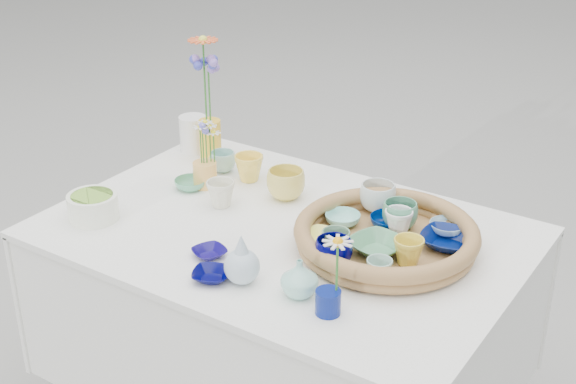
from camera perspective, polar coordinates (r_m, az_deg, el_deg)
The scene contains 32 objects.
wicker_tray at distance 2.06m, azimuth 7.00°, elevation -3.23°, with size 0.47×0.47×0.08m, color brown, non-canonical shape.
tray_ceramic_0 at distance 2.14m, azimuth 7.20°, elevation -2.12°, with size 0.10×0.10×0.03m, color navy.
tray_ceramic_1 at distance 2.08m, azimuth 11.26°, elevation -3.41°, with size 0.14×0.14×0.03m, color #010F49.
tray_ceramic_2 at distance 1.97m, azimuth 8.56°, elevation -4.21°, with size 0.08×0.08×0.07m, color yellow.
tray_ceramic_3 at distance 2.02m, azimuth 6.37°, elevation -3.86°, with size 0.14×0.14×0.03m, color #4E9062.
tray_ceramic_4 at distance 2.00m, azimuth 3.41°, elevation -3.63°, with size 0.07×0.07×0.07m, color #618D68.
tray_ceramic_5 at distance 2.15m, azimuth 3.91°, elevation -1.94°, with size 0.10×0.10×0.03m, color #87D2C2.
tray_ceramic_6 at distance 2.22m, azimuth 6.39°, elevation -0.38°, with size 0.10×0.10×0.08m, color silver.
tray_ceramic_7 at distance 2.10m, azimuth 7.86°, elevation -2.15°, with size 0.07×0.07×0.07m, color white.
tray_ceramic_8 at distance 2.14m, azimuth 11.24°, elevation -2.53°, with size 0.09×0.09×0.03m, color #A9E0FC.
tray_ceramic_9 at distance 1.95m, azimuth 3.25°, elevation -4.35°, with size 0.09×0.09×0.07m, color #000045.
tray_ceramic_10 at distance 2.06m, azimuth 2.44°, elevation -3.30°, with size 0.10×0.10×0.02m, color #FAF964.
tray_ceramic_11 at distance 1.90m, azimuth 6.50°, elevation -5.57°, with size 0.06×0.06×0.06m, color #91BFAD.
tray_ceramic_12 at distance 2.13m, azimuth 7.96°, elevation -1.66°, with size 0.09×0.09×0.07m, color #529670.
loose_ceramic_0 at distance 2.43m, azimuth -2.79°, elevation 1.72°, with size 0.09×0.09×0.08m, color #FFD94E.
loose_ceramic_1 at distance 2.31m, azimuth -0.15°, elevation 0.56°, with size 0.11×0.11×0.09m, color #DFCB58.
loose_ceramic_2 at distance 2.40m, azimuth -6.95°, elevation 0.56°, with size 0.09×0.09×0.03m, color #58A67D.
loose_ceramic_3 at distance 2.28m, azimuth -4.80°, elevation -0.13°, with size 0.08×0.08×0.08m, color silver.
loose_ceramic_4 at distance 2.04m, azimuth -5.60°, elevation -4.32°, with size 0.08×0.08×0.02m, color #0E0656.
loose_ceramic_5 at distance 2.50m, azimuth -4.67°, elevation 2.17°, with size 0.08×0.08×0.06m, color #9BCEC3.
loose_ceramic_6 at distance 1.95m, azimuth -5.46°, elevation -5.92°, with size 0.09×0.09×0.02m, color #000040.
fluted_bowl at distance 2.27m, azimuth -13.69°, elevation -1.03°, with size 0.14×0.14×0.07m, color white, non-canonical shape.
bud_vase_paleblue at distance 1.90m, azimuth -3.31°, elevation -4.71°, with size 0.09×0.09×0.13m, color #ABC0CD, non-canonical shape.
bud_vase_seafoam at distance 1.86m, azimuth 0.82°, elevation -6.13°, with size 0.09×0.09×0.09m, color #94D7C3.
bud_vase_cobalt at distance 1.81m, azimuth 2.87°, elevation -7.83°, with size 0.06×0.06×0.06m, color navy.
single_daisy at distance 1.77m, azimuth 3.51°, elevation -5.31°, with size 0.08×0.08×0.14m, color silver, non-canonical shape.
tall_vase_yellow at distance 2.58m, azimuth -5.55°, elevation 3.71°, with size 0.07×0.07×0.13m, color yellow.
gerbera at distance 2.51m, azimuth -5.94°, elevation 7.81°, with size 0.11×0.11×0.28m, color #F05D2D, non-canonical shape.
hydrangea at distance 2.52m, azimuth -5.62°, elevation 6.96°, with size 0.07×0.07×0.25m, color #3B42BC, non-canonical shape.
white_pitcher at distance 2.65m, azimuth -6.77°, elevation 4.13°, with size 0.13×0.09×0.12m, color white, non-canonical shape.
daisy_cup at distance 2.40m, azimuth -5.92°, elevation 1.25°, with size 0.07×0.07×0.08m, color #FFB756.
daisy_posy at distance 2.36m, azimuth -5.69°, elevation 3.60°, with size 0.08×0.08×0.13m, color silver, non-canonical shape.
Camera 1 is at (1.05, -1.58, 1.79)m, focal length 50.00 mm.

